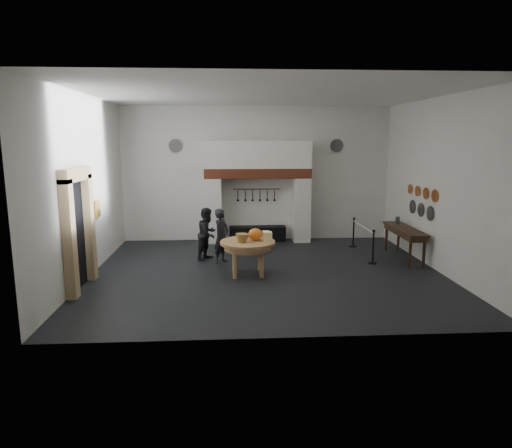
{
  "coord_description": "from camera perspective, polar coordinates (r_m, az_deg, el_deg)",
  "views": [
    {
      "loc": [
        -0.98,
        -11.43,
        3.43
      ],
      "look_at": [
        -0.3,
        -0.36,
        1.35
      ],
      "focal_mm": 32.0,
      "sensor_mm": 36.0,
      "label": 1
    }
  ],
  "objects": [
    {
      "name": "pewter_plate_left",
      "position": [
        13.17,
        20.93,
        1.27
      ],
      "size": [
        0.03,
        0.4,
        0.4
      ],
      "primitive_type": "cylinder",
      "rotation": [
        0.0,
        1.57,
        0.0
      ],
      "color": "#4C4C51",
      "rests_on": "wall_right"
    },
    {
      "name": "ceiling",
      "position": [
        11.52,
        1.42,
        15.95
      ],
      "size": [
        9.0,
        8.0,
        0.02
      ],
      "primitive_type": "cube",
      "color": "silver",
      "rests_on": "wall_back"
    },
    {
      "name": "side_table",
      "position": [
        13.82,
        18.11,
        -0.58
      ],
      "size": [
        0.55,
        2.2,
        0.06
      ],
      "primitive_type": "cube",
      "color": "#372014",
      "rests_on": "floor"
    },
    {
      "name": "visitor_near",
      "position": [
        12.72,
        -4.35,
        -1.51
      ],
      "size": [
        0.6,
        0.67,
        1.53
      ],
      "primitive_type": "imported",
      "rotation": [
        0.0,
        0.0,
        1.03
      ],
      "color": "black",
      "rests_on": "floor"
    },
    {
      "name": "floor",
      "position": [
        11.97,
        1.32,
        -6.03
      ],
      "size": [
        9.0,
        8.0,
        0.02
      ],
      "primitive_type": "cube",
      "color": "black",
      "rests_on": "ground"
    },
    {
      "name": "pewter_plate_back_right",
      "position": [
        15.82,
        10.07,
        9.63
      ],
      "size": [
        0.44,
        0.03,
        0.44
      ],
      "primitive_type": "cylinder",
      "rotation": [
        1.57,
        0.0,
        0.0
      ],
      "color": "#4C4C51",
      "rests_on": "wall_back"
    },
    {
      "name": "hearth_brick_band",
      "position": [
        15.15,
        0.19,
        6.38
      ],
      "size": [
        3.5,
        0.72,
        0.32
      ],
      "primitive_type": "cube",
      "color": "#9E442B",
      "rests_on": "chimney_pier_left"
    },
    {
      "name": "wall_plaque",
      "position": [
        12.84,
        -19.18,
        1.84
      ],
      "size": [
        0.05,
        0.34,
        0.44
      ],
      "primitive_type": "cube",
      "color": "gold",
      "rests_on": "wall_left"
    },
    {
      "name": "door_recess",
      "position": [
        11.21,
        -21.6,
        -1.35
      ],
      "size": [
        0.04,
        1.1,
        2.5
      ],
      "primitive_type": "cube",
      "color": "black",
      "rests_on": "floor"
    },
    {
      "name": "barrier_rope",
      "position": [
        13.94,
        13.25,
        -0.33
      ],
      "size": [
        0.04,
        2.0,
        0.04
      ],
      "primitive_type": "cylinder",
      "rotation": [
        1.57,
        0.0,
        0.0
      ],
      "color": "white",
      "rests_on": "barrier_post_near"
    },
    {
      "name": "wall_front",
      "position": [
        7.58,
        3.95,
        1.66
      ],
      "size": [
        9.0,
        0.02,
        4.5
      ],
      "primitive_type": "cube",
      "color": "silver",
      "rests_on": "floor"
    },
    {
      "name": "chimney_pier_right",
      "position": [
        15.45,
        5.66,
        1.8
      ],
      "size": [
        0.55,
        0.7,
        2.15
      ],
      "primitive_type": "cube",
      "color": "silver",
      "rests_on": "floor"
    },
    {
      "name": "pewter_plate_mid",
      "position": [
        13.71,
        19.91,
        1.68
      ],
      "size": [
        0.03,
        0.4,
        0.4
      ],
      "primitive_type": "cylinder",
      "rotation": [
        0.0,
        1.57,
        0.0
      ],
      "color": "#4C4C51",
      "rests_on": "wall_right"
    },
    {
      "name": "visitor_far",
      "position": [
        13.13,
        -6.07,
        -1.22
      ],
      "size": [
        0.85,
        0.91,
        1.5
      ],
      "primitive_type": "imported",
      "rotation": [
        0.0,
        0.0,
        1.07
      ],
      "color": "black",
      "rests_on": "floor"
    },
    {
      "name": "pewter_plate_right",
      "position": [
        14.25,
        18.96,
        2.06
      ],
      "size": [
        0.03,
        0.4,
        0.4
      ],
      "primitive_type": "cylinder",
      "rotation": [
        0.0,
        1.57,
        0.0
      ],
      "color": "#4C4C51",
      "rests_on": "wall_right"
    },
    {
      "name": "door_jamb_near",
      "position": [
        10.52,
        -22.31,
        -1.86
      ],
      "size": [
        0.22,
        0.3,
        2.6
      ],
      "primitive_type": "cube",
      "color": "tan",
      "rests_on": "floor"
    },
    {
      "name": "wall_back",
      "position": [
        15.5,
        0.11,
        6.26
      ],
      "size": [
        9.0,
        0.02,
        4.5
      ],
      "primitive_type": "cube",
      "color": "silver",
      "rests_on": "floor"
    },
    {
      "name": "copper_pan_d",
      "position": [
        14.42,
        18.7,
        4.17
      ],
      "size": [
        0.03,
        0.28,
        0.28
      ],
      "primitive_type": "cylinder",
      "rotation": [
        0.0,
        1.57,
        0.0
      ],
      "color": "#C6662D",
      "rests_on": "wall_right"
    },
    {
      "name": "wall_left",
      "position": [
        12.01,
        -20.61,
        4.31
      ],
      "size": [
        0.02,
        8.0,
        4.5
      ],
      "primitive_type": "cube",
      "color": "silver",
      "rests_on": "floor"
    },
    {
      "name": "bread_loaf",
      "position": [
        11.89,
        -1.61,
        -1.47
      ],
      "size": [
        0.31,
        0.18,
        0.13
      ],
      "primitive_type": "ellipsoid",
      "color": "#A6633B",
      "rests_on": "work_table"
    },
    {
      "name": "chimney_hood",
      "position": [
        15.12,
        0.19,
        8.69
      ],
      "size": [
        3.5,
        0.7,
        0.9
      ],
      "primitive_type": "cube",
      "color": "silver",
      "rests_on": "hearth_brick_band"
    },
    {
      "name": "wall_right",
      "position": [
        12.73,
        22.07,
        4.53
      ],
      "size": [
        0.02,
        8.0,
        4.5
      ],
      "primitive_type": "cube",
      "color": "silver",
      "rests_on": "floor"
    },
    {
      "name": "work_table",
      "position": [
        11.57,
        -1.05,
        -2.31
      ],
      "size": [
        1.49,
        1.49,
        0.07
      ],
      "primitive_type": "cylinder",
      "rotation": [
        0.0,
        0.0,
        0.07
      ],
      "color": "tan",
      "rests_on": "floor"
    },
    {
      "name": "barrier_post_far",
      "position": [
        14.96,
        12.1,
        -1.11
      ],
      "size": [
        0.05,
        0.05,
        0.9
      ],
      "primitive_type": "cylinder",
      "color": "black",
      "rests_on": "floor"
    },
    {
      "name": "cheese_block_small",
      "position": [
        11.81,
        1.22,
        -1.37
      ],
      "size": [
        0.18,
        0.18,
        0.2
      ],
      "primitive_type": "cube",
      "color": "#E5DD89",
      "rests_on": "work_table"
    },
    {
      "name": "door_lintel",
      "position": [
        10.99,
        -21.65,
        5.81
      ],
      "size": [
        0.22,
        1.7,
        0.3
      ],
      "primitive_type": "cube",
      "color": "tan",
      "rests_on": "door_jamb_near"
    },
    {
      "name": "pewter_jug",
      "position": [
        14.34,
        17.27,
        0.43
      ],
      "size": [
        0.12,
        0.12,
        0.22
      ],
      "primitive_type": "cylinder",
      "color": "#49494E",
      "rests_on": "side_table"
    },
    {
      "name": "pumpkin",
      "position": [
        11.64,
        -0.09,
        -1.28
      ],
      "size": [
        0.36,
        0.36,
        0.31
      ],
      "primitive_type": "ellipsoid",
      "color": "orange",
      "rests_on": "work_table"
    },
    {
      "name": "cheese_block_big",
      "position": [
        11.52,
        1.44,
        -1.58
      ],
      "size": [
        0.22,
        0.22,
        0.24
      ],
      "primitive_type": "cube",
      "color": "#FCE596",
      "rests_on": "work_table"
    },
    {
      "name": "barrier_post_near",
      "position": [
        13.09,
        14.43,
        -2.88
      ],
      "size": [
        0.05,
        0.05,
        0.9
      ],
      "primitive_type": "cylinder",
      "color": "black",
      "rests_on": "floor"
    },
    {
      "name": "copper_pan_a",
      "position": [
        12.92,
        21.44,
        3.31
      ],
      "size": [
        0.03,
        0.34,
        0.34
      ],
      "primitive_type": "cylinder",
      "rotation": [
        0.0,
        1.57,
        0.0
      ],
      "color": "#C6662D",
      "rests_on": "wall_right"
    },
    {
      "name": "door_jamb_far",
      "position": [
        11.83,
        -20.17,
        -0.41
      ],
      "size": [
        0.22,
        0.3,
        2.6
      ],
      "primitive_type": "cube",
      "color": "tan",
      "rests_on": "floor"
    },
    {
      "name": "copper_pan_b",
      "position": [
        13.42,
        20.46,
        3.62
      ],
      "size": [
        0.03,
        0.32,
        0.32
      ],
      "primitive_type": "cylinder",
      "rotation": [
        0.0,
        1.57,
        0.0
      ],
      "color": "#C6662D",
      "rests_on": "wall_right"
    },
    {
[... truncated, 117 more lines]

